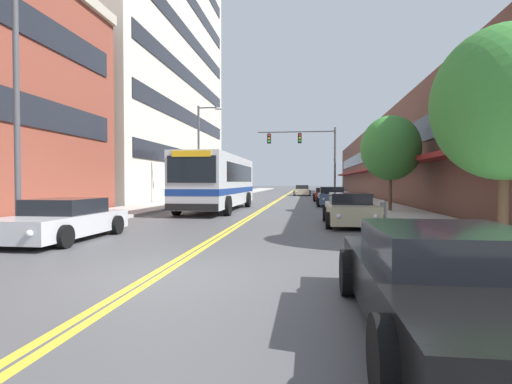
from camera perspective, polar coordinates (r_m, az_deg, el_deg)
The scene contains 19 objects.
ground_plane at distance 44.02m, azimuth 3.84°, elevation -0.74°, with size 240.00×240.00×0.00m, color #4C4C4F.
sidewalk_left at distance 45.06m, azimuth -5.44°, elevation -0.60°, with size 3.57×106.00×0.14m.
sidewalk_right at distance 44.17m, azimuth 13.31°, elevation -0.68°, with size 3.57×106.00×0.14m.
centre_line at distance 44.02m, azimuth 3.84°, elevation -0.73°, with size 0.34×106.00×0.01m.
office_tower_left at distance 45.70m, azimuth -16.98°, elevation 17.50°, with size 12.08×29.95×28.72m.
storefront_row_right at distance 45.21m, azimuth 20.96°, elevation 4.02°, with size 9.10×68.00×7.57m.
city_bus at distance 23.88m, azimuth -5.34°, elevation 1.70°, with size 2.91×11.15×3.17m.
car_silver_parked_left_near at distance 12.98m, azimuth -25.86°, elevation -3.68°, with size 2.17×4.64×1.20m.
car_black_parked_right_foreground at distance 5.01m, azimuth 26.14°, elevation -11.69°, with size 2.17×4.86×1.18m.
car_slate_blue_parked_right_mid at distance 28.44m, azimuth 10.75°, elevation -0.71°, with size 2.08×4.22×1.34m.
car_beige_parked_right_far at distance 16.06m, azimuth 13.27°, elevation -2.52°, with size 2.00×4.58×1.25m.
car_red_parked_right_end at distance 35.98m, azimuth 9.83°, elevation -0.37°, with size 2.10×4.64×1.16m.
car_champagne_moving_lead at distance 49.84m, azimuth 6.61°, elevation 0.20°, with size 2.04×4.37×1.28m.
traffic_signal_mast at distance 37.46m, azimuth 7.45°, elevation 6.23°, with size 7.25×0.38×6.69m.
street_lamp_left_near at distance 13.00m, azimuth -29.78°, elevation 12.97°, with size 2.38×0.28×7.18m.
street_lamp_left_far at distance 29.93m, azimuth -7.74°, elevation 6.52°, with size 1.87×0.28×7.30m.
street_tree_right_near at distance 11.93m, azimuth 32.00°, elevation 10.71°, with size 3.51×3.51×5.45m.
street_tree_right_mid at distance 23.03m, azimuth 18.67°, elevation 5.96°, with size 3.21×3.21×5.16m.
fire_hydrant at distance 18.06m, azimuth 17.68°, elevation -2.31°, with size 0.35×0.27×0.78m.
Camera 1 is at (2.72, -6.91, 1.69)m, focal length 28.00 mm.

